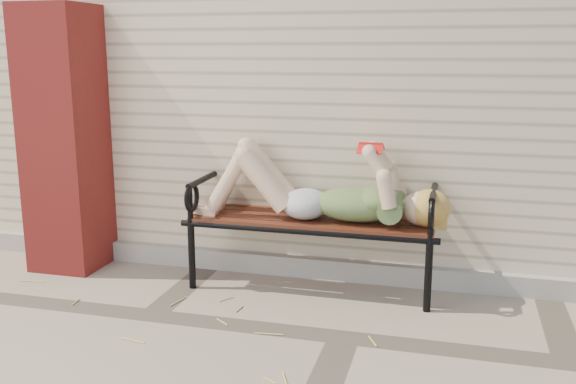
# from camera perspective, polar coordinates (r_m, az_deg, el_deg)

# --- Properties ---
(ground) EXTENTS (80.00, 80.00, 0.00)m
(ground) POSITION_cam_1_polar(r_m,az_deg,el_deg) (3.91, 5.01, -12.75)
(ground) COLOR gray
(ground) RESTS_ON ground
(house_wall) EXTENTS (8.00, 4.00, 3.00)m
(house_wall) POSITION_cam_1_polar(r_m,az_deg,el_deg) (6.52, 9.94, 10.88)
(house_wall) COLOR beige
(house_wall) RESTS_ON ground
(foundation_strip) EXTENTS (8.00, 0.10, 0.15)m
(foundation_strip) POSITION_cam_1_polar(r_m,az_deg,el_deg) (4.77, 7.07, -7.06)
(foundation_strip) COLOR #9F998F
(foundation_strip) RESTS_ON ground
(brick_pillar) EXTENTS (0.50, 0.50, 2.00)m
(brick_pillar) POSITION_cam_1_polar(r_m,az_deg,el_deg) (5.17, -19.21, 4.42)
(brick_pillar) COLOR #AE2A27
(brick_pillar) RESTS_ON ground
(garden_bench) EXTENTS (1.87, 0.74, 1.21)m
(garden_bench) POSITION_cam_1_polar(r_m,az_deg,el_deg) (4.59, 2.56, 0.06)
(garden_bench) COLOR black
(garden_bench) RESTS_ON ground
(reading_woman) EXTENTS (1.76, 0.40, 0.55)m
(reading_woman) POSITION_cam_1_polar(r_m,az_deg,el_deg) (4.44, 2.35, 0.17)
(reading_woman) COLOR #0B3C4D
(reading_woman) RESTS_ON ground
(straw_scatter) EXTENTS (2.72, 1.69, 0.01)m
(straw_scatter) POSITION_cam_1_polar(r_m,az_deg,el_deg) (3.66, -5.79, -14.52)
(straw_scatter) COLOR tan
(straw_scatter) RESTS_ON ground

